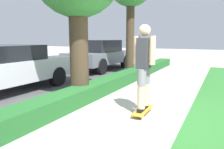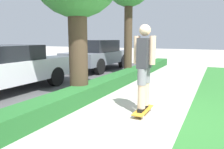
{
  "view_description": "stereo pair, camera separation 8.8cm",
  "coord_description": "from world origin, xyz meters",
  "px_view_note": "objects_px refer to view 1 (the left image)",
  "views": [
    {
      "loc": [
        -4.27,
        -1.6,
        1.63
      ],
      "look_at": [
        0.03,
        0.6,
        0.82
      ],
      "focal_mm": 35.0,
      "sensor_mm": 36.0,
      "label": 1
    },
    {
      "loc": [
        -4.31,
        -1.52,
        1.63
      ],
      "look_at": [
        0.03,
        0.6,
        0.82
      ],
      "focal_mm": 35.0,
      "sensor_mm": 36.0,
      "label": 2
    }
  ],
  "objects_px": {
    "parked_car_rear": "(100,54)",
    "skateboard": "(143,110)",
    "skater_person": "(144,65)",
    "parked_car_middle": "(1,68)"
  },
  "relations": [
    {
      "from": "parked_car_middle",
      "to": "parked_car_rear",
      "type": "xyz_separation_m",
      "value": [
        5.54,
        -0.18,
        0.05
      ]
    },
    {
      "from": "parked_car_rear",
      "to": "skateboard",
      "type": "bearing_deg",
      "value": -141.23
    },
    {
      "from": "skateboard",
      "to": "parked_car_middle",
      "type": "height_order",
      "value": "parked_car_middle"
    },
    {
      "from": "skater_person",
      "to": "skateboard",
      "type": "bearing_deg",
      "value": 0.0
    },
    {
      "from": "skater_person",
      "to": "parked_car_middle",
      "type": "xyz_separation_m",
      "value": [
        -0.1,
        4.43,
        -0.31
      ]
    },
    {
      "from": "parked_car_middle",
      "to": "skater_person",
      "type": "bearing_deg",
      "value": -87.96
    },
    {
      "from": "skateboard",
      "to": "parked_car_rear",
      "type": "distance_m",
      "value": 6.94
    },
    {
      "from": "skateboard",
      "to": "parked_car_rear",
      "type": "relative_size",
      "value": 0.2
    },
    {
      "from": "skater_person",
      "to": "parked_car_rear",
      "type": "height_order",
      "value": "skater_person"
    },
    {
      "from": "skater_person",
      "to": "parked_car_rear",
      "type": "bearing_deg",
      "value": 38.0
    }
  ]
}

